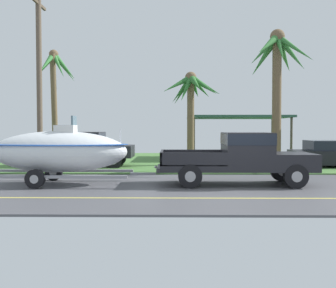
% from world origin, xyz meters
% --- Properties ---
extents(ground, '(36.00, 22.00, 0.11)m').
position_xyz_m(ground, '(0.00, 8.38, -0.01)').
color(ground, '#4C4C51').
extents(pickup_truck_towing, '(5.57, 2.03, 1.85)m').
position_xyz_m(pickup_truck_towing, '(0.55, 0.98, 1.03)').
color(pickup_truck_towing, black).
rests_on(pickup_truck_towing, ground).
extents(boat_on_trailer, '(6.18, 2.28, 2.44)m').
position_xyz_m(boat_on_trailer, '(-6.10, 0.98, 1.18)').
color(boat_on_trailer, gray).
rests_on(boat_on_trailer, ground).
extents(parked_pickup_background, '(5.86, 2.12, 1.81)m').
position_xyz_m(parked_pickup_background, '(-6.54, 7.27, 1.02)').
color(parked_pickup_background, black).
rests_on(parked_pickup_background, ground).
extents(carport_awning, '(6.27, 5.03, 2.79)m').
position_xyz_m(carport_awning, '(2.09, 12.73, 2.66)').
color(carport_awning, '#4C4238').
rests_on(carport_awning, ground).
extents(palm_tree_near_left, '(2.78, 3.27, 6.76)m').
position_xyz_m(palm_tree_near_left, '(-9.25, 11.01, 5.10)').
color(palm_tree_near_left, brown).
rests_on(palm_tree_near_left, ground).
extents(palm_tree_far_left, '(2.81, 2.78, 6.60)m').
position_xyz_m(palm_tree_far_left, '(2.83, 5.61, 4.83)').
color(palm_tree_far_left, brown).
rests_on(palm_tree_far_left, ground).
extents(palm_tree_far_right, '(3.23, 3.00, 5.00)m').
position_xyz_m(palm_tree_far_right, '(-1.02, 8.08, 3.82)').
color(palm_tree_far_right, brown).
rests_on(palm_tree_far_right, ground).
extents(utility_pole, '(0.24, 1.80, 8.05)m').
position_xyz_m(utility_pole, '(-7.91, 4.40, 4.18)').
color(utility_pole, brown).
rests_on(utility_pole, ground).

